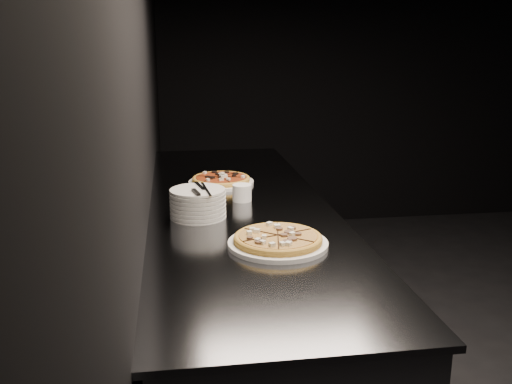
{
  "coord_description": "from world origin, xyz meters",
  "views": [
    {
      "loc": [
        -2.4,
        -2.29,
        1.58
      ],
      "look_at": [
        -2.08,
        -0.15,
        1.01
      ],
      "focal_mm": 40.0,
      "sensor_mm": 36.0,
      "label": 1
    }
  ],
  "objects": [
    {
      "name": "pizza_tomato",
      "position": [
        -2.17,
        0.35,
        0.94
      ],
      "size": [
        0.34,
        0.34,
        0.04
      ],
      "rotation": [
        0.0,
        0.0,
        -0.28
      ],
      "color": "white",
      "rests_on": "counter"
    },
    {
      "name": "counter",
      "position": [
        -2.13,
        0.0,
        0.46
      ],
      "size": [
        0.74,
        2.44,
        0.92
      ],
      "color": "slate",
      "rests_on": "floor"
    },
    {
      "name": "plate_stack",
      "position": [
        -2.31,
        -0.17,
        0.98
      ],
      "size": [
        0.21,
        0.21,
        0.11
      ],
      "color": "white",
      "rests_on": "counter"
    },
    {
      "name": "cutlery",
      "position": [
        -2.3,
        -0.18,
        1.03
      ],
      "size": [
        0.07,
        0.23,
        0.01
      ],
      "rotation": [
        0.0,
        0.0,
        0.2
      ],
      "color": "silver",
      "rests_on": "plate_stack"
    },
    {
      "name": "ramekin",
      "position": [
        -2.11,
        0.04,
        0.96
      ],
      "size": [
        0.08,
        0.08,
        0.07
      ],
      "color": "white",
      "rests_on": "counter"
    },
    {
      "name": "pizza_mushroom",
      "position": [
        -2.06,
        -0.53,
        0.94
      ],
      "size": [
        0.38,
        0.38,
        0.04
      ],
      "rotation": [
        0.0,
        0.0,
        0.36
      ],
      "color": "white",
      "rests_on": "counter"
    },
    {
      "name": "wall_back",
      "position": [
        0.0,
        2.5,
        1.4
      ],
      "size": [
        5.0,
        0.02,
        2.8
      ],
      "primitive_type": "cube",
      "color": "black",
      "rests_on": "floor"
    },
    {
      "name": "wall_left",
      "position": [
        -2.5,
        0.0,
        1.4
      ],
      "size": [
        0.02,
        5.0,
        2.8
      ],
      "primitive_type": "cube",
      "color": "black",
      "rests_on": "floor"
    }
  ]
}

